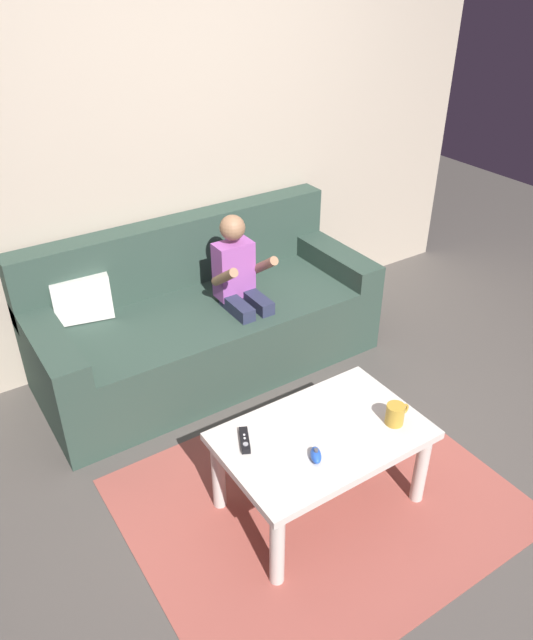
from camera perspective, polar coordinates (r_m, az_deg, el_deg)
ground_plane at (r=2.99m, az=9.65°, el=-15.68°), size 8.46×8.46×0.00m
wall_back at (r=3.59m, az=-7.81°, el=16.56°), size 4.23×0.05×2.50m
couch at (r=3.58m, az=-5.95°, el=-0.08°), size 1.96×0.80×0.84m
person_seated_on_couch at (r=3.39m, az=-2.31°, el=3.04°), size 0.30×0.37×0.95m
coffee_table at (r=2.67m, az=5.22°, el=-11.55°), size 0.87×0.56×0.42m
area_rug at (r=2.92m, az=4.87°, el=-16.48°), size 1.65×1.37×0.01m
game_remote_black_near_edge at (r=2.57m, az=-2.06°, el=-11.18°), size 0.09×0.14×0.03m
nunchuk_blue at (r=2.50m, az=4.64°, el=-12.49°), size 0.08×0.10×0.05m
coffee_mug at (r=2.69m, az=11.99°, el=-8.61°), size 0.12×0.08×0.09m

